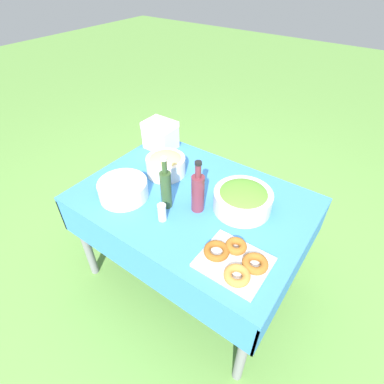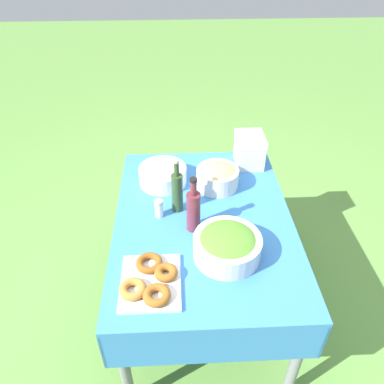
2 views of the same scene
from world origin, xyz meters
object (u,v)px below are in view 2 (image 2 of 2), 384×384
salad_bowl (227,245)px  olive_oil_bottle (177,191)px  pasta_bowl (218,176)px  cooler_box (249,150)px  wine_bottle (193,210)px  donut_platter (151,281)px  plate_stack (163,175)px

salad_bowl → olive_oil_bottle: (-0.33, -0.21, 0.05)m
pasta_bowl → olive_oil_bottle: size_ratio=0.77×
cooler_box → pasta_bowl: bearing=-44.0°
wine_bottle → cooler_box: 0.66m
donut_platter → wine_bottle: size_ratio=1.06×
plate_stack → donut_platter: bearing=-3.3°
salad_bowl → donut_platter: salad_bowl is taller
wine_bottle → salad_bowl: bearing=37.2°
pasta_bowl → plate_stack: size_ratio=0.88×
pasta_bowl → donut_platter: (0.67, -0.34, -0.05)m
donut_platter → olive_oil_bottle: bearing=165.9°
salad_bowl → cooler_box: bearing=163.3°
salad_bowl → olive_oil_bottle: size_ratio=1.00×
pasta_bowl → cooler_box: size_ratio=1.17×
salad_bowl → pasta_bowl: size_ratio=1.30×
salad_bowl → wine_bottle: wine_bottle is taller
donut_platter → salad_bowl: bearing=114.0°
wine_bottle → olive_oil_bottle: bearing=-153.3°
olive_oil_bottle → wine_bottle: size_ratio=1.02×
salad_bowl → olive_oil_bottle: 0.40m
salad_bowl → donut_platter: size_ratio=0.96×
donut_platter → wine_bottle: wine_bottle is taller
pasta_bowl → plate_stack: 0.31m
pasta_bowl → olive_oil_bottle: (0.19, -0.22, 0.05)m
olive_oil_bottle → cooler_box: bearing=133.2°
wine_bottle → cooler_box: (-0.55, 0.36, -0.02)m
salad_bowl → wine_bottle: size_ratio=1.02×
cooler_box → donut_platter: bearing=-32.0°
plate_stack → cooler_box: (-0.17, 0.51, 0.05)m
plate_stack → olive_oil_bottle: bearing=18.0°
donut_platter → wine_bottle: (-0.33, 0.19, 0.09)m
donut_platter → cooler_box: (-0.89, 0.55, 0.07)m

